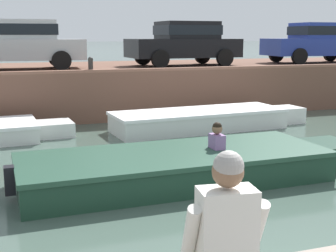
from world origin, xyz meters
TOP-DOWN VIEW (x-y plane):
  - ground_plane at (0.00, 5.31)m, footprint 400.00×400.00m
  - far_quay_wall at (0.00, 13.61)m, footprint 60.00×6.00m
  - far_wall_coping at (0.00, 10.73)m, footprint 60.00×0.24m
  - boat_moored_central_white at (2.21, 8.79)m, footprint 5.78×1.93m
  - motorboat_passing at (0.03, 4.61)m, footprint 6.61×2.10m
  - car_left_inner_silver at (-2.52, 12.80)m, footprint 4.23×2.09m
  - car_centre_black at (3.08, 12.80)m, footprint 3.93×2.11m
  - car_right_inner_blue at (8.69, 12.80)m, footprint 4.16×2.05m
  - mooring_bollard_mid at (-0.60, 10.86)m, footprint 0.15×0.15m
  - person_seated_left at (-1.70, -0.34)m, footprint 0.56×0.57m

SIDE VIEW (x-z plane):
  - ground_plane at x=0.00m, z-range 0.00..0.00m
  - boat_moored_central_white at x=2.21m, z-range 0.00..0.54m
  - motorboat_passing at x=0.03m, z-range -0.24..0.78m
  - far_quay_wall at x=0.00m, z-range 0.00..1.49m
  - person_seated_left at x=-1.70m, z-range 0.78..1.75m
  - far_wall_coping at x=0.00m, z-range 1.49..1.57m
  - mooring_bollard_mid at x=-0.60m, z-range 1.51..1.95m
  - car_centre_black at x=3.08m, z-range 1.57..3.11m
  - car_right_inner_blue at x=8.69m, z-range 1.57..3.11m
  - car_left_inner_silver at x=-2.52m, z-range 1.57..3.11m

